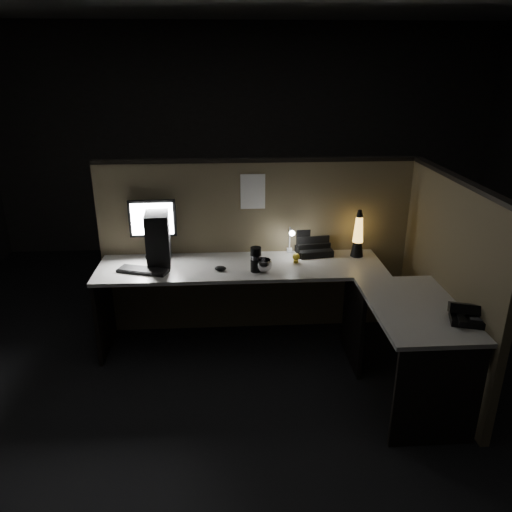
{
  "coord_description": "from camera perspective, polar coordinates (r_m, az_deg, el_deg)",
  "views": [
    {
      "loc": [
        -0.26,
        -3.12,
        2.26
      ],
      "look_at": [
        -0.04,
        0.35,
        0.9
      ],
      "focal_mm": 35.0,
      "sensor_mm": 36.0,
      "label": 1
    }
  ],
  "objects": [
    {
      "name": "lava_lamp",
      "position": [
        4.24,
        11.57,
        2.12
      ],
      "size": [
        0.11,
        0.11,
        0.4
      ],
      "color": "black",
      "rests_on": "desk"
    },
    {
      "name": "clip_lamp",
      "position": [
        4.21,
        3.99,
        1.93
      ],
      "size": [
        0.05,
        0.19,
        0.24
      ],
      "color": "silver",
      "rests_on": "desk"
    },
    {
      "name": "travel_mug",
      "position": [
        3.87,
        -0.02,
        -0.4
      ],
      "size": [
        0.09,
        0.09,
        0.2
      ],
      "primitive_type": "cylinder",
      "color": "black",
      "rests_on": "desk"
    },
    {
      "name": "mouse",
      "position": [
        3.92,
        -4.09,
        -1.42
      ],
      "size": [
        0.1,
        0.08,
        0.04
      ],
      "primitive_type": "ellipsoid",
      "rotation": [
        0.0,
        0.0,
        -0.17
      ],
      "color": "black",
      "rests_on": "desk"
    },
    {
      "name": "partition_back",
      "position": [
        4.33,
        0.11,
        0.89
      ],
      "size": [
        2.66,
        0.06,
        1.5
      ],
      "primitive_type": "cube",
      "color": "brown",
      "rests_on": "ground"
    },
    {
      "name": "monitor",
      "position": [
        4.18,
        -11.71,
        3.7
      ],
      "size": [
        0.38,
        0.16,
        0.49
      ],
      "rotation": [
        0.0,
        0.0,
        0.04
      ],
      "color": "black",
      "rests_on": "desk"
    },
    {
      "name": "keyboard",
      "position": [
        3.99,
        -12.78,
        -1.64
      ],
      "size": [
        0.42,
        0.25,
        0.02
      ],
      "primitive_type": "cube",
      "rotation": [
        0.0,
        0.0,
        -0.32
      ],
      "color": "black",
      "rests_on": "desk"
    },
    {
      "name": "desk_phone",
      "position": [
        3.43,
        22.92,
        -6.18
      ],
      "size": [
        0.25,
        0.25,
        0.12
      ],
      "rotation": [
        0.0,
        0.0,
        -0.31
      ],
      "color": "black",
      "rests_on": "desk"
    },
    {
      "name": "organizer",
      "position": [
        4.29,
        6.56,
        0.95
      ],
      "size": [
        0.31,
        0.28,
        0.21
      ],
      "rotation": [
        0.0,
        0.0,
        0.14
      ],
      "color": "black",
      "rests_on": "desk"
    },
    {
      "name": "floor",
      "position": [
        3.86,
        1.02,
        -14.53
      ],
      "size": [
        6.0,
        6.0,
        0.0
      ],
      "primitive_type": "plane",
      "color": "black",
      "rests_on": "ground"
    },
    {
      "name": "room_shell",
      "position": [
        3.2,
        1.21,
        9.74
      ],
      "size": [
        6.0,
        6.0,
        6.0
      ],
      "color": "silver",
      "rests_on": "ground"
    },
    {
      "name": "partition_right",
      "position": [
        3.9,
        20.89,
        -2.99
      ],
      "size": [
        0.06,
        1.66,
        1.5
      ],
      "primitive_type": "cube",
      "color": "brown",
      "rests_on": "ground"
    },
    {
      "name": "figurine",
      "position": [
        4.07,
        4.61,
        -0.09
      ],
      "size": [
        0.06,
        0.06,
        0.06
      ],
      "primitive_type": "sphere",
      "color": "gold",
      "rests_on": "desk"
    },
    {
      "name": "desk",
      "position": [
        3.79,
        3.48,
        -5.02
      ],
      "size": [
        2.6,
        1.6,
        0.73
      ],
      "color": "beige",
      "rests_on": "ground"
    },
    {
      "name": "pinned_paper",
      "position": [
        4.14,
        -0.37,
        7.37
      ],
      "size": [
        0.2,
        0.0,
        0.29
      ],
      "primitive_type": "cube",
      "color": "white",
      "rests_on": "partition_back"
    },
    {
      "name": "steel_mug",
      "position": [
        3.89,
        0.88,
        -1.09
      ],
      "size": [
        0.15,
        0.15,
        0.1
      ],
      "primitive_type": "imported",
      "rotation": [
        0.0,
        0.0,
        -0.27
      ],
      "color": "#B5B4BB",
      "rests_on": "desk"
    },
    {
      "name": "pc_tower",
      "position": [
        4.12,
        -11.11,
        2.25
      ],
      "size": [
        0.21,
        0.42,
        0.43
      ],
      "primitive_type": "cube",
      "rotation": [
        0.0,
        0.0,
        0.07
      ],
      "color": "black",
      "rests_on": "desk"
    }
  ]
}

